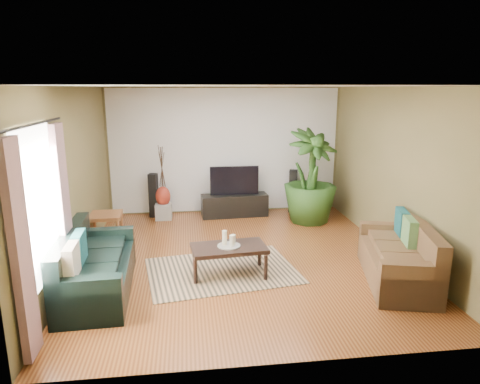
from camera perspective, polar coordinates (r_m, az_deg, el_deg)
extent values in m
plane|color=brown|center=(6.99, 0.21, -8.78)|extent=(5.50, 5.50, 0.00)
plane|color=white|center=(6.46, 0.23, 13.94)|extent=(5.50, 5.50, 0.00)
plane|color=brown|center=(9.29, -1.98, 5.52)|extent=(5.00, 0.00, 5.00)
plane|color=brown|center=(3.97, 5.35, -5.84)|extent=(5.00, 0.00, 5.00)
plane|color=brown|center=(6.75, -21.35, 1.44)|extent=(0.00, 5.50, 5.50)
plane|color=brown|center=(7.34, 19.98, 2.49)|extent=(0.00, 5.50, 5.50)
plane|color=white|center=(9.28, -1.97, 5.51)|extent=(4.90, 0.00, 4.90)
plane|color=white|center=(5.24, -25.29, -1.73)|extent=(0.00, 1.80, 1.80)
cube|color=gray|center=(4.62, -27.18, -7.17)|extent=(0.08, 0.35, 2.20)
cube|color=gray|center=(5.98, -22.44, -2.13)|extent=(0.08, 0.35, 2.20)
cylinder|color=black|center=(5.08, -25.79, 8.13)|extent=(0.03, 1.90, 0.03)
cube|color=black|center=(6.06, -18.52, -8.84)|extent=(0.90, 1.96, 0.85)
cube|color=brown|center=(6.46, 20.27, -7.57)|extent=(1.20, 1.91, 0.85)
cube|color=tan|center=(6.53, -2.43, -10.42)|extent=(2.38, 1.86, 0.01)
cube|color=black|center=(6.33, -1.48, -9.09)|extent=(1.13, 0.69, 0.44)
cylinder|color=gray|center=(6.25, -1.49, -7.17)|extent=(0.33, 0.33, 0.01)
cylinder|color=white|center=(6.23, -2.08, -6.11)|extent=(0.07, 0.07, 0.22)
cylinder|color=white|center=(6.18, -1.09, -6.50)|extent=(0.07, 0.07, 0.17)
cylinder|color=beige|center=(6.28, -0.91, -6.30)|extent=(0.07, 0.07, 0.14)
cube|color=black|center=(9.13, -0.74, -1.77)|extent=(1.43, 0.51, 0.47)
cube|color=black|center=(9.03, -0.77, 1.55)|extent=(1.03, 0.06, 0.61)
cube|color=black|center=(9.20, -11.44, -0.44)|extent=(0.21, 0.22, 0.93)
cube|color=black|center=(9.45, 7.06, 0.13)|extent=(0.22, 0.23, 0.94)
imported|color=#244918|center=(8.70, 9.36, 2.08)|extent=(1.43, 1.43, 1.89)
cylinder|color=black|center=(8.90, 9.16, -3.03)|extent=(0.35, 0.35, 0.27)
cube|color=gray|center=(9.09, -10.14, -2.53)|extent=(0.34, 0.34, 0.33)
ellipsoid|color=maroon|center=(9.00, -10.22, -0.59)|extent=(0.30, 0.30, 0.42)
cube|color=brown|center=(7.74, -17.44, -4.88)|extent=(0.57, 0.57, 0.58)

